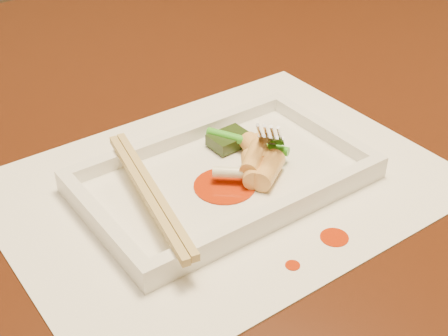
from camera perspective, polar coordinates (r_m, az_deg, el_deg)
table at (r=0.76m, az=-4.14°, el=-1.27°), size 1.40×0.90×0.75m
placemat at (r=0.58m, az=-0.00°, el=-1.53°), size 0.40×0.30×0.00m
sauce_splatter_a at (r=0.53m, az=10.06°, el=-6.26°), size 0.02×0.02×0.00m
sauce_splatter_b at (r=0.50m, az=6.29°, el=-8.83°), size 0.01×0.01×0.00m
plate_base at (r=0.58m, az=-0.00°, el=-1.14°), size 0.26×0.16×0.01m
plate_rim_far at (r=0.62m, az=-3.99°, el=2.91°), size 0.26×0.01×0.01m
plate_rim_near at (r=0.52m, az=4.75°, el=-4.00°), size 0.26×0.01×0.01m
plate_rim_left at (r=0.52m, az=-11.15°, el=-4.79°), size 0.01×0.14×0.01m
plate_rim_right at (r=0.64m, az=9.07°, el=3.47°), size 0.01×0.14×0.01m
veg_piece at (r=0.61m, az=0.47°, el=2.61°), size 0.04×0.03×0.01m
scallion_white at (r=0.56m, az=1.00°, el=-0.42°), size 0.04×0.03×0.01m
scallion_green at (r=0.60m, az=2.14°, el=2.44°), size 0.05×0.08×0.01m
chopstick_a at (r=0.53m, az=-7.22°, el=-2.28°), size 0.04×0.19×0.01m
chopstick_b at (r=0.53m, az=-6.48°, el=-1.98°), size 0.04×0.19×0.01m
fork at (r=0.59m, az=4.58°, el=8.26°), size 0.09×0.10×0.14m
sauce_blob_0 at (r=0.56m, az=0.06°, el=-1.63°), size 0.06×0.06×0.00m
rice_cake_0 at (r=0.59m, az=3.15°, el=1.46°), size 0.03×0.05×0.02m
rice_cake_1 at (r=0.59m, az=3.25°, el=1.44°), size 0.04×0.04×0.02m
rice_cake_2 at (r=0.57m, az=2.73°, el=0.89°), size 0.05×0.04×0.02m
rice_cake_3 at (r=0.57m, az=2.57°, el=-0.06°), size 0.04×0.04×0.02m
rice_cake_4 at (r=0.57m, az=4.06°, el=-0.20°), size 0.05×0.04×0.02m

